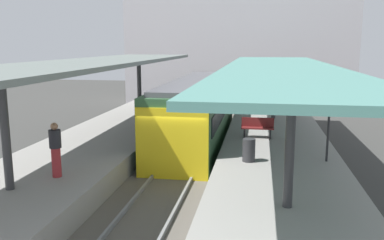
{
  "coord_description": "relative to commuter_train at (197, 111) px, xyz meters",
  "views": [
    {
      "loc": [
        3.04,
        -14.78,
        5.0
      ],
      "look_at": [
        0.05,
        3.03,
        1.64
      ],
      "focal_mm": 38.11,
      "sensor_mm": 36.0,
      "label": 1
    }
  ],
  "objects": [
    {
      "name": "platform_sign",
      "position": [
        5.4,
        -5.47,
        0.9
      ],
      "size": [
        0.9,
        0.08,
        2.21
      ],
      "color": "#262628",
      "rests_on": "platform_right"
    },
    {
      "name": "litter_bin",
      "position": [
        2.72,
        -5.93,
        -0.33
      ],
      "size": [
        0.44,
        0.44,
        0.8
      ],
      "primitive_type": "cylinder",
      "color": "#2D2D30",
      "rests_on": "platform_right"
    },
    {
      "name": "rail_far_side",
      "position": [
        0.72,
        -4.93,
        -1.46
      ],
      "size": [
        0.08,
        28.0,
        0.14
      ],
      "primitive_type": "cube",
      "color": "slate",
      "rests_on": "track_ballast"
    },
    {
      "name": "rail_near_side",
      "position": [
        -0.72,
        -4.93,
        -1.46
      ],
      "size": [
        0.08,
        28.0,
        0.14
      ],
      "primitive_type": "cube",
      "color": "slate",
      "rests_on": "track_ballast"
    },
    {
      "name": "platform_right",
      "position": [
        3.8,
        -4.93,
        -1.23
      ],
      "size": [
        4.4,
        28.0,
        1.0
      ],
      "primitive_type": "cube",
      "color": "gray",
      "rests_on": "ground_plane"
    },
    {
      "name": "station_building_backdrop",
      "position": [
        1.2,
        15.07,
        3.77
      ],
      "size": [
        18.0,
        6.0,
        11.0
      ],
      "primitive_type": "cube",
      "color": "#B7B2B7",
      "rests_on": "ground_plane"
    },
    {
      "name": "track_ballast",
      "position": [
        0.0,
        -4.93,
        -1.63
      ],
      "size": [
        3.2,
        28.0,
        0.2
      ],
      "primitive_type": "cube",
      "color": "#59544C",
      "rests_on": "ground_plane"
    },
    {
      "name": "platform_bench",
      "position": [
        2.99,
        -2.15,
        -0.26
      ],
      "size": [
        1.4,
        0.41,
        0.86
      ],
      "color": "black",
      "rests_on": "platform_right"
    },
    {
      "name": "commuter_train",
      "position": [
        0.0,
        0.0,
        0.0
      ],
      "size": [
        2.78,
        11.98,
        3.1
      ],
      "color": "#2D5633",
      "rests_on": "track_ballast"
    },
    {
      "name": "platform_left",
      "position": [
        -3.8,
        -4.93,
        -1.23
      ],
      "size": [
        4.4,
        28.0,
        1.0
      ],
      "primitive_type": "cube",
      "color": "gray",
      "rests_on": "ground_plane"
    },
    {
      "name": "canopy_left",
      "position": [
        -3.8,
        -3.53,
        2.48
      ],
      "size": [
        4.18,
        21.0,
        3.33
      ],
      "color": "#333335",
      "rests_on": "platform_left"
    },
    {
      "name": "canopy_right",
      "position": [
        3.8,
        -3.53,
        2.34
      ],
      "size": [
        4.18,
        21.0,
        3.19
      ],
      "color": "#333335",
      "rests_on": "platform_right"
    },
    {
      "name": "ground_plane",
      "position": [
        0.0,
        -4.93,
        -1.73
      ],
      "size": [
        80.0,
        80.0,
        0.0
      ],
      "primitive_type": "plane",
      "color": "#383835"
    },
    {
      "name": "passenger_near_bench",
      "position": [
        -3.03,
        -8.58,
        0.15
      ],
      "size": [
        0.36,
        0.36,
        1.69
      ],
      "color": "maroon",
      "rests_on": "platform_left"
    }
  ]
}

